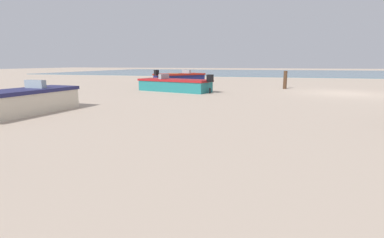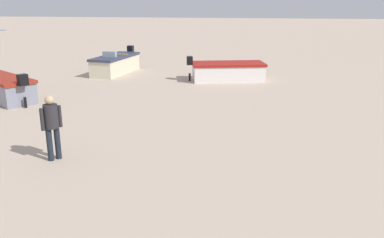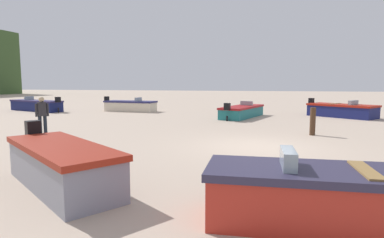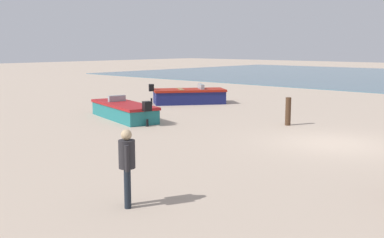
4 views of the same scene
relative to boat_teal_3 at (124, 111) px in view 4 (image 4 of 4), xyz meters
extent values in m
plane|color=#B8A28D|center=(-9.50, -1.32, -0.37)|extent=(160.00, 160.00, 0.00)
cube|color=#207578|center=(0.01, 0.00, -0.07)|extent=(4.64, 2.53, 0.60)
cube|color=maroon|center=(0.01, 0.00, 0.29)|extent=(4.75, 2.63, 0.12)
cube|color=black|center=(-2.29, 0.66, 0.47)|extent=(0.36, 0.38, 0.40)
cylinder|color=black|center=(-2.29, 0.66, -0.22)|extent=(0.12, 0.12, 0.30)
cube|color=#8C9EA8|center=(0.76, -0.22, 0.49)|extent=(0.42, 0.84, 0.28)
cube|color=navy|center=(1.73, -6.24, -0.02)|extent=(3.72, 4.17, 0.71)
cube|color=#9F1D10|center=(1.73, -6.24, 0.39)|extent=(3.84, 4.30, 0.12)
cube|color=black|center=(3.04, -4.51, 0.57)|extent=(0.42, 0.42, 0.40)
cylinder|color=black|center=(3.04, -4.51, -0.20)|extent=(0.14, 0.14, 0.35)
cube|color=#8C9EA8|center=(1.31, -6.80, 0.59)|extent=(0.91, 0.76, 0.28)
cube|color=olive|center=(2.03, -5.85, 0.44)|extent=(1.26, 1.04, 0.08)
cylinder|color=#472F1F|center=(-6.40, -3.52, 0.21)|extent=(0.23, 0.23, 1.17)
cylinder|color=#1B222C|center=(-9.28, 7.54, 0.04)|extent=(0.20, 0.20, 0.82)
cylinder|color=#1B222C|center=(-9.12, 7.41, 0.04)|extent=(0.20, 0.20, 0.82)
cylinder|color=#28262A|center=(-9.20, 7.48, 0.74)|extent=(0.48, 0.48, 0.58)
cylinder|color=#28262A|center=(-9.37, 7.62, 0.70)|extent=(0.13, 0.13, 0.54)
cylinder|color=#28262A|center=(-9.03, 7.33, 0.70)|extent=(0.13, 0.13, 0.54)
sphere|color=tan|center=(-9.20, 7.48, 1.14)|extent=(0.31, 0.31, 0.22)
camera|label=1|loc=(-5.60, 16.15, 1.28)|focal=26.69mm
camera|label=2|loc=(-0.44, 12.26, 3.43)|focal=38.16mm
camera|label=3|loc=(-20.53, -1.81, 1.81)|focal=29.82mm
camera|label=4|loc=(-16.41, 13.42, 2.91)|focal=43.69mm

